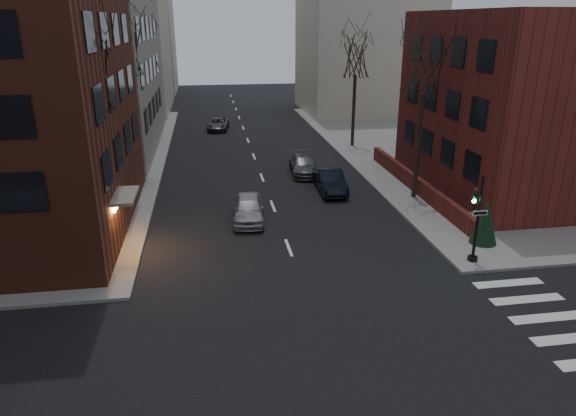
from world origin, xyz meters
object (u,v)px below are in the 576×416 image
object	(u,v)px
car_lane_silver	(248,209)
tree_left_b	(123,45)
traffic_signal	(476,225)
tree_left_a	(85,67)
sandwich_board	(473,223)
car_lane_far	(218,124)
tree_left_c	(146,48)
parked_sedan	(330,181)
streetlamp_far	(158,87)
car_lane_gray	(303,165)
streetlamp_near	(132,127)
tree_right_a	(425,65)
tree_right_b	(356,57)
evergreen_shrub	(485,222)

from	to	relation	value
car_lane_silver	tree_left_b	bearing A→B (deg)	130.25
traffic_signal	tree_left_a	xyz separation A→B (m)	(-16.74, 5.01, 6.56)
traffic_signal	sandwich_board	size ratio (longest dim) A/B	3.94
traffic_signal	car_lane_far	size ratio (longest dim) A/B	0.96
tree_left_c	sandwich_board	bearing A→B (deg)	-56.48
parked_sedan	car_lane_silver	world-z (taller)	parked_sedan
streetlamp_far	car_lane_gray	distance (m)	21.12
traffic_signal	streetlamp_near	world-z (taller)	streetlamp_near
tree_right_a	streetlamp_near	bearing A→B (deg)	166.76
tree_left_c	car_lane_silver	world-z (taller)	tree_left_c
tree_left_b	streetlamp_near	world-z (taller)	tree_left_b
car_lane_gray	car_lane_silver	bearing A→B (deg)	-114.82
traffic_signal	tree_left_b	xyz separation A→B (m)	(-16.74, 17.01, 7.00)
streetlamp_far	sandwich_board	world-z (taller)	streetlamp_far
car_lane_silver	car_lane_gray	distance (m)	9.78
tree_right_a	streetlamp_far	distance (m)	29.65
tree_left_c	tree_right_b	xyz separation A→B (m)	(17.60, -8.00, -0.44)
streetlamp_far	car_lane_gray	bearing A→B (deg)	-57.26
sandwich_board	tree_right_a	bearing A→B (deg)	93.42
streetlamp_near	traffic_signal	bearing A→B (deg)	-38.87
tree_left_b	parked_sedan	bearing A→B (deg)	-24.36
streetlamp_near	car_lane_far	bearing A→B (deg)	73.65
traffic_signal	parked_sedan	bearing A→B (deg)	109.35
streetlamp_near	evergreen_shrub	world-z (taller)	streetlamp_near
tree_right_b	tree_left_b	bearing A→B (deg)	-161.18
car_lane_silver	car_lane_far	size ratio (longest dim) A/B	1.00
tree_left_b	evergreen_shrub	world-z (taller)	tree_left_b
car_lane_far	car_lane_silver	bearing A→B (deg)	-80.27
car_lane_far	evergreen_shrub	xyz separation A→B (m)	(12.00, -30.51, 0.66)
tree_right_a	sandwich_board	xyz separation A→B (m)	(0.85, -5.85, -7.37)
tree_left_b	traffic_signal	bearing A→B (deg)	-45.46
sandwich_board	car_lane_far	bearing A→B (deg)	107.88
car_lane_far	evergreen_shrub	size ratio (longest dim) A/B	1.91
tree_left_a	streetlamp_near	bearing A→B (deg)	85.71
tree_right_b	traffic_signal	bearing A→B (deg)	-92.15
streetlamp_far	car_lane_gray	xyz separation A→B (m)	(11.26, -17.51, -3.58)
streetlamp_near	streetlamp_far	size ratio (longest dim) A/B	1.00
streetlamp_far	car_lane_far	world-z (taller)	streetlamp_far
streetlamp_near	car_lane_far	xyz separation A→B (m)	(5.65, 19.27, -3.66)
car_lane_silver	car_lane_far	world-z (taller)	car_lane_silver
streetlamp_far	car_lane_far	size ratio (longest dim) A/B	1.51
tree_left_c	sandwich_board	distance (m)	34.21
tree_left_a	car_lane_silver	size ratio (longest dim) A/B	2.47
car_lane_gray	tree_right_b	bearing A→B (deg)	56.38
traffic_signal	car_lane_silver	xyz separation A→B (m)	(-9.56, 6.90, -1.20)
parked_sedan	traffic_signal	bearing A→B (deg)	-68.96
car_lane_gray	car_lane_far	bearing A→B (deg)	112.25
car_lane_silver	evergreen_shrub	size ratio (longest dim) A/B	1.91
tree_right_a	car_lane_gray	world-z (taller)	tree_right_a
sandwich_board	tree_left_b	bearing A→B (deg)	138.25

